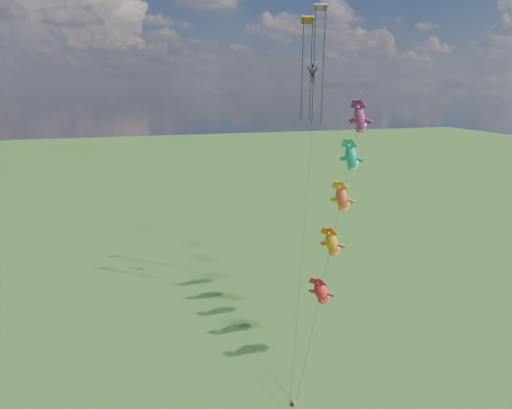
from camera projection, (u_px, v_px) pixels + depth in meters
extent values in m
cube|color=brown|center=(296.00, 403.00, 25.53)|extent=(0.40, 0.30, 0.22)
cylinder|color=black|center=(338.00, 217.00, 29.91)|extent=(10.33, 12.04, 18.86)
ellipsoid|color=red|center=(321.00, 292.00, 27.98)|extent=(2.04, 2.19, 2.38)
ellipsoid|color=yellow|center=(332.00, 243.00, 29.21)|extent=(2.04, 2.19, 2.38)
ellipsoid|color=red|center=(342.00, 198.00, 30.43)|extent=(2.04, 2.19, 2.38)
ellipsoid|color=#1991BF|center=(351.00, 157.00, 31.66)|extent=(2.04, 2.19, 2.38)
ellipsoid|color=#D83380|center=(360.00, 119.00, 32.89)|extent=(2.04, 2.19, 2.38)
cylinder|color=black|center=(307.00, 193.00, 29.99)|extent=(7.69, 15.29, 22.04)
cube|color=#2B990E|center=(308.00, 20.00, 32.06)|extent=(1.09, 0.97, 0.57)
cylinder|color=black|center=(302.00, 73.00, 32.99)|extent=(0.08, 0.08, 7.63)
cylinder|color=black|center=(310.00, 73.00, 33.17)|extent=(0.08, 0.08, 7.63)
cube|color=#3836CD|center=(320.00, 7.00, 34.48)|extent=(1.23, 1.06, 0.56)
cylinder|color=black|center=(314.00, 69.00, 35.64)|extent=(0.08, 0.08, 9.45)
cylinder|color=black|center=(322.00, 69.00, 35.85)|extent=(0.08, 0.08, 9.45)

